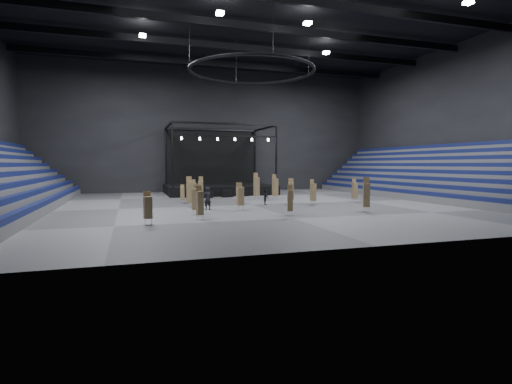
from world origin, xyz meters
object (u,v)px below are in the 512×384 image
object	(u,v)px
chair_stack_5	(182,193)
crew_member	(266,197)
chair_stack_2	(194,189)
chair_stack_14	(275,187)
man_center	(207,199)
chair_stack_1	(201,189)
chair_stack_7	(200,202)
chair_stack_8	(290,200)
stage	(218,183)
flight_case_mid	(227,194)
chair_stack_13	(196,199)
flight_case_right	(244,193)
chair_stack_4	(256,186)
chair_stack_12	(240,196)
chair_stack_10	(355,190)
flight_case_left	(208,195)
chair_stack_3	(291,190)
chair_stack_9	(313,192)
chair_stack_0	(190,192)
chair_stack_11	(148,207)
chair_stack_6	(366,194)

from	to	relation	value
chair_stack_5	crew_member	xyz separation A→B (m)	(7.81, -3.61, -0.29)
chair_stack_2	chair_stack_14	size ratio (longest dim) A/B	0.81
man_center	chair_stack_1	bearing A→B (deg)	-115.00
chair_stack_1	chair_stack_7	distance (m)	13.16
chair_stack_5	chair_stack_8	xyz separation A→B (m)	(6.84, -12.15, 0.18)
stage	chair_stack_5	size ratio (longest dim) A/B	7.22
chair_stack_2	chair_stack_7	distance (m)	15.55
flight_case_mid	chair_stack_13	world-z (taller)	chair_stack_13
flight_case_right	crew_member	xyz separation A→B (m)	(-0.63, -10.53, 0.39)
chair_stack_4	chair_stack_12	size ratio (longest dim) A/B	1.26
man_center	crew_member	bearing A→B (deg)	-175.18
chair_stack_13	stage	bearing A→B (deg)	94.63
chair_stack_12	chair_stack_2	bearing A→B (deg)	96.81
stage	chair_stack_10	bearing A→B (deg)	-56.53
chair_stack_1	man_center	world-z (taller)	chair_stack_1
chair_stack_4	flight_case_left	bearing A→B (deg)	133.37
flight_case_right	chair_stack_4	xyz separation A→B (m)	(0.11, -5.01, 1.20)
chair_stack_4	crew_member	distance (m)	5.62
chair_stack_3	chair_stack_4	xyz separation A→B (m)	(-1.99, 5.38, 0.20)
chair_stack_9	chair_stack_13	bearing A→B (deg)	-174.19
flight_case_right	flight_case_left	bearing A→B (deg)	-165.68
chair_stack_14	stage	bearing A→B (deg)	94.90
chair_stack_7	chair_stack_12	bearing A→B (deg)	36.92
chair_stack_8	chair_stack_3	bearing A→B (deg)	82.57
chair_stack_0	man_center	bearing A→B (deg)	-73.59
chair_stack_0	chair_stack_11	world-z (taller)	chair_stack_0
chair_stack_6	chair_stack_11	distance (m)	17.88
chair_stack_9	crew_member	size ratio (longest dim) A/B	1.71
chair_stack_5	chair_stack_9	xyz separation A→B (m)	(12.19, -5.13, 0.26)
chair_stack_2	chair_stack_13	size ratio (longest dim) A/B	0.95
chair_stack_11	chair_stack_10	bearing A→B (deg)	14.80
flight_case_mid	chair_stack_0	bearing A→B (deg)	-120.23
chair_stack_1	chair_stack_8	xyz separation A→B (m)	(4.88, -12.60, -0.17)
chair_stack_0	chair_stack_13	bearing A→B (deg)	-102.36
stage	flight_case_mid	xyz separation A→B (m)	(-0.24, -6.67, -1.01)
flight_case_left	chair_stack_0	world-z (taller)	chair_stack_0
chair_stack_0	chair_stack_12	distance (m)	5.30
man_center	flight_case_right	bearing A→B (deg)	-137.72
stage	chair_stack_9	size ratio (longest dim) A/B	5.55
flight_case_left	chair_stack_14	size ratio (longest dim) A/B	0.38
chair_stack_5	chair_stack_11	size ratio (longest dim) A/B	0.87
chair_stack_13	chair_stack_4	bearing A→B (deg)	74.07
chair_stack_3	chair_stack_8	size ratio (longest dim) A/B	1.09
chair_stack_10	chair_stack_0	bearing A→B (deg)	-174.16
chair_stack_3	stage	bearing A→B (deg)	122.22
chair_stack_1	chair_stack_3	size ratio (longest dim) A/B	1.05
stage	chair_stack_4	size ratio (longest dim) A/B	4.59
stage	chair_stack_5	bearing A→B (deg)	-116.50
chair_stack_4	chair_stack_11	size ratio (longest dim) A/B	1.37
chair_stack_2	chair_stack_6	world-z (taller)	chair_stack_6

